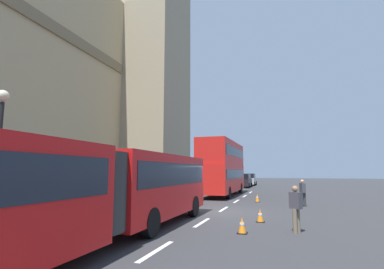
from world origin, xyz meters
name	(u,v)px	position (x,y,z in m)	size (l,w,h in m)	color
ground_plane	(219,212)	(0.00, 0.00, 0.00)	(160.00, 160.00, 0.00)	#333335
lane_centre_marking	(224,209)	(1.25, 0.00, 0.01)	(29.80, 0.16, 0.01)	silver
articulated_bus	(86,188)	(-8.55, 1.99, 1.74)	(16.11, 2.54, 2.90)	red
double_decker_bus	(223,166)	(10.52, 2.00, 2.71)	(10.04, 2.54, 4.90)	red
sedan_lead	(244,181)	(23.90, 1.90, 0.91)	(4.40, 1.86, 1.85)	black
sedan_trailing	(250,179)	(29.86, 1.83, 0.91)	(4.40, 1.86, 1.85)	#B7B7BC
traffic_cone_west	(242,225)	(-4.95, -1.97, 0.28)	(0.36, 0.36, 0.58)	black
traffic_cone_middle	(260,215)	(-2.42, -2.40, 0.28)	(0.36, 0.36, 0.58)	black
traffic_cone_east	(257,198)	(5.81, -1.53, 0.28)	(0.36, 0.36, 0.58)	black
pedestrian_near_cones	(296,207)	(-4.26, -3.84, 0.91)	(0.42, 0.47, 1.69)	#726651
pedestrian_by_kerb	(303,192)	(4.02, -4.54, 0.91)	(0.46, 0.38, 1.69)	#333333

